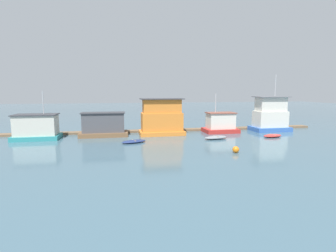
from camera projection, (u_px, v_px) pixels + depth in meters
name	position (u px, v px, depth m)	size (l,w,h in m)	color
ground_plane	(167.00, 135.00, 38.56)	(200.00, 200.00, 0.00)	#426070
dock_walkway	(163.00, 130.00, 41.56)	(51.00, 1.56, 0.30)	brown
houseboat_teal	(36.00, 127.00, 34.60)	(5.78, 3.58, 6.38)	teal
houseboat_brown	(104.00, 125.00, 37.01)	(6.68, 3.26, 3.39)	brown
houseboat_orange	(162.00, 118.00, 38.17)	(6.52, 3.50, 5.30)	orange
houseboat_red	(220.00, 123.00, 40.48)	(5.09, 3.57, 6.00)	red
houseboat_blue	(270.00, 116.00, 41.85)	(5.80, 3.75, 8.91)	#3866B7
dinghy_navy	(134.00, 141.00, 32.44)	(3.40, 2.32, 0.35)	navy
dinghy_grey	(216.00, 137.00, 34.85)	(3.41, 1.82, 0.45)	gray
dinghy_red	(273.00, 136.00, 36.37)	(3.03, 1.79, 0.41)	red
buoy_orange	(236.00, 150.00, 27.24)	(0.69, 0.69, 0.69)	orange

